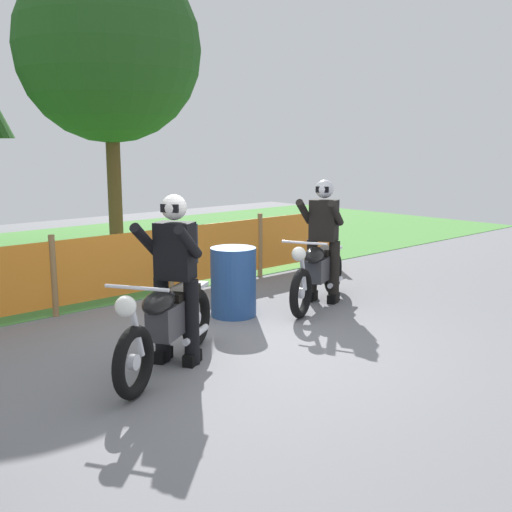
{
  "coord_description": "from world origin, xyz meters",
  "views": [
    {
      "loc": [
        -4.02,
        -4.77,
        2.16
      ],
      "look_at": [
        0.58,
        0.28,
        0.9
      ],
      "focal_mm": 42.57,
      "sensor_mm": 36.0,
      "label": 1
    }
  ],
  "objects_px": {
    "rider_trailing": "(176,270)",
    "motorcycle_lead": "(318,271)",
    "rider_lead": "(324,234)",
    "spare_drum": "(233,282)",
    "motorcycle_trailing": "(168,323)"
  },
  "relations": [
    {
      "from": "motorcycle_lead",
      "to": "spare_drum",
      "type": "height_order",
      "value": "motorcycle_lead"
    },
    {
      "from": "motorcycle_trailing",
      "to": "rider_lead",
      "type": "xyz_separation_m",
      "value": [
        3.09,
        0.75,
        0.48
      ]
    },
    {
      "from": "motorcycle_trailing",
      "to": "rider_trailing",
      "type": "distance_m",
      "value": 0.53
    },
    {
      "from": "motorcycle_lead",
      "to": "spare_drum",
      "type": "bearing_deg",
      "value": -41.65
    },
    {
      "from": "motorcycle_trailing",
      "to": "spare_drum",
      "type": "xyz_separation_m",
      "value": [
        1.7,
        1.04,
        -0.03
      ]
    },
    {
      "from": "motorcycle_lead",
      "to": "motorcycle_trailing",
      "type": "relative_size",
      "value": 1.05
    },
    {
      "from": "rider_trailing",
      "to": "spare_drum",
      "type": "bearing_deg",
      "value": -179.63
    },
    {
      "from": "motorcycle_trailing",
      "to": "rider_lead",
      "type": "relative_size",
      "value": 1.07
    },
    {
      "from": "motorcycle_lead",
      "to": "rider_trailing",
      "type": "height_order",
      "value": "rider_trailing"
    },
    {
      "from": "rider_trailing",
      "to": "rider_lead",
      "type": "bearing_deg",
      "value": 161.35
    },
    {
      "from": "rider_trailing",
      "to": "motorcycle_trailing",
      "type": "bearing_deg",
      "value": 0.51
    },
    {
      "from": "motorcycle_trailing",
      "to": "spare_drum",
      "type": "bearing_deg",
      "value": -179.61
    },
    {
      "from": "spare_drum",
      "to": "motorcycle_trailing",
      "type": "bearing_deg",
      "value": -148.65
    },
    {
      "from": "rider_trailing",
      "to": "spare_drum",
      "type": "distance_m",
      "value": 1.84
    },
    {
      "from": "rider_trailing",
      "to": "motorcycle_lead",
      "type": "bearing_deg",
      "value": 160.39
    }
  ]
}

